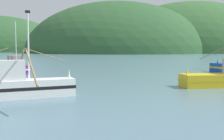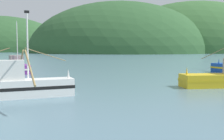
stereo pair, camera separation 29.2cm
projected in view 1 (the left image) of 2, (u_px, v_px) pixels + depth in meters
hill_mid_right at (115, 53)px, 206.61m from camera, size 133.78×107.02×73.91m
hill_far_left at (190, 52)px, 225.04m from camera, size 136.00×108.80×79.93m
fishing_boat_white at (24, 85)px, 20.68m from camera, size 6.97×10.65×6.41m
fishing_boat_purple at (16, 66)px, 43.27m from camera, size 12.38×9.84×7.74m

